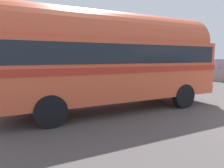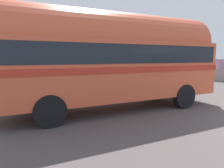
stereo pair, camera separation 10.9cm
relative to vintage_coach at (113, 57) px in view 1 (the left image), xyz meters
The scene contains 1 object.
vintage_coach is the anchor object (origin of this frame).
Camera 1 is at (0.35, -7.61, 2.02)m, focal length 32.72 mm.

